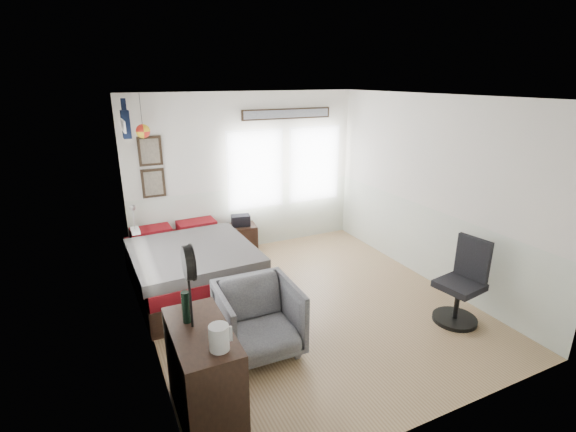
# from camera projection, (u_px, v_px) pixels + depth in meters

# --- Properties ---
(ground_plane) EXTENTS (4.00, 4.50, 0.01)m
(ground_plane) POSITION_uv_depth(u_px,v_px,m) (307.00, 304.00, 5.63)
(ground_plane) COLOR olive
(room_shell) EXTENTS (4.02, 4.52, 2.71)m
(room_shell) POSITION_uv_depth(u_px,v_px,m) (297.00, 186.00, 5.24)
(room_shell) COLOR beige
(room_shell) RESTS_ON ground_plane
(wall_decor) EXTENTS (3.55, 1.32, 1.44)m
(wall_decor) POSITION_uv_depth(u_px,v_px,m) (182.00, 135.00, 6.18)
(wall_decor) COLOR black
(wall_decor) RESTS_ON room_shell
(bed) EXTENTS (1.64, 2.23, 0.70)m
(bed) POSITION_uv_depth(u_px,v_px,m) (190.00, 266.00, 5.96)
(bed) COLOR black
(bed) RESTS_ON ground_plane
(dresser) EXTENTS (0.48, 1.00, 0.90)m
(dresser) POSITION_uv_depth(u_px,v_px,m) (204.00, 374.00, 3.63)
(dresser) COLOR black
(dresser) RESTS_ON ground_plane
(armchair) EXTENTS (0.86, 0.89, 0.79)m
(armchair) POSITION_uv_depth(u_px,v_px,m) (259.00, 319.00, 4.57)
(armchair) COLOR slate
(armchair) RESTS_ON ground_plane
(nightstand) EXTENTS (0.55, 0.46, 0.50)m
(nightstand) POSITION_uv_depth(u_px,v_px,m) (241.00, 239.00, 7.21)
(nightstand) COLOR black
(nightstand) RESTS_ON ground_plane
(task_chair) EXTENTS (0.54, 0.54, 1.08)m
(task_chair) POSITION_uv_depth(u_px,v_px,m) (462.00, 288.00, 5.13)
(task_chair) COLOR black
(task_chair) RESTS_ON ground_plane
(kettle) EXTENTS (0.18, 0.16, 0.21)m
(kettle) POSITION_uv_depth(u_px,v_px,m) (219.00, 338.00, 3.21)
(kettle) COLOR silver
(kettle) RESTS_ON dresser
(bottle) EXTENTS (0.07, 0.07, 0.29)m
(bottle) POSITION_uv_depth(u_px,v_px,m) (186.00, 307.00, 3.56)
(bottle) COLOR black
(bottle) RESTS_ON dresser
(stand_fan) EXTENTS (0.09, 0.31, 0.74)m
(stand_fan) POSITION_uv_depth(u_px,v_px,m) (189.00, 264.00, 3.36)
(stand_fan) COLOR black
(stand_fan) RESTS_ON dresser
(black_bag) EXTENTS (0.34, 0.25, 0.18)m
(black_bag) POSITION_uv_depth(u_px,v_px,m) (241.00, 220.00, 7.11)
(black_bag) COLOR black
(black_bag) RESTS_ON nightstand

